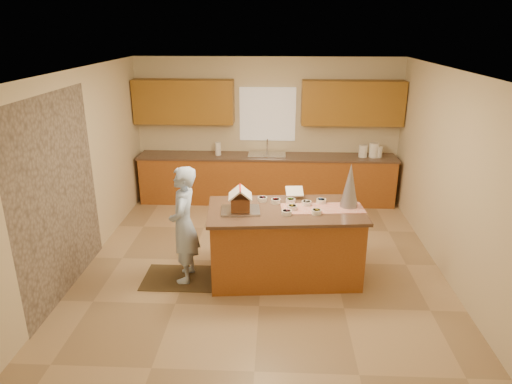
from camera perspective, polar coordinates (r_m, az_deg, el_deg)
floor at (r=6.79m, az=0.77°, el=-8.56°), size 5.50×5.50×0.00m
ceiling at (r=5.99m, az=0.90°, el=14.79°), size 5.50×5.50×0.00m
wall_back at (r=8.92m, az=1.43°, el=7.70°), size 5.50×5.50×0.00m
wall_front at (r=3.73m, az=-0.61°, el=-10.44°), size 5.50×5.50×0.00m
wall_left at (r=6.81m, az=-20.72°, el=2.52°), size 5.50×5.50×0.00m
wall_right at (r=6.67m, az=22.85°, el=1.89°), size 5.50×5.50×0.00m
stone_accent at (r=6.14m, az=-23.25°, el=-0.62°), size 0.00×2.50×2.50m
window_curtain at (r=8.83m, az=1.44°, el=9.56°), size 1.05×0.03×1.00m
back_counter_base at (r=8.87m, az=1.33°, el=1.53°), size 4.80×0.60×0.88m
back_counter_top at (r=8.73m, az=1.35°, el=4.40°), size 4.85×0.63×0.04m
upper_cabinet_left at (r=8.81m, az=-8.89°, el=10.96°), size 1.85×0.35×0.80m
upper_cabinet_right at (r=8.74m, az=11.82°, el=10.72°), size 1.85×0.35×0.80m
sink at (r=8.74m, az=1.35°, el=4.33°), size 0.70×0.45×0.12m
faucet at (r=8.87m, az=1.39°, el=5.70°), size 0.03×0.03×0.28m
island_base at (r=6.22m, az=3.58°, el=-6.51°), size 2.01×1.13×0.94m
island_top at (r=6.02m, az=3.68°, el=-2.30°), size 2.10×1.23×0.04m
table_runner at (r=6.08m, az=8.21°, el=-2.00°), size 1.10×0.48×0.01m
baking_tray at (r=5.92m, az=-1.94°, el=-2.28°), size 0.52×0.41×0.03m
cookbook at (r=6.37m, az=4.76°, el=0.09°), size 0.25×0.20×0.10m
tinsel_tree at (r=6.10m, az=11.52°, el=0.80°), size 0.26×0.26×0.59m
rug at (r=6.44m, az=-8.97°, el=-10.43°), size 1.06×0.69×0.01m
boy at (r=6.08m, az=-8.90°, el=-4.02°), size 0.38×0.57×1.57m
canister_a at (r=8.84m, az=13.08°, el=4.95°), size 0.16×0.16×0.22m
canister_b at (r=8.88m, az=14.35°, el=5.04°), size 0.18×0.18×0.26m
canister_c at (r=8.90m, az=14.89°, el=4.83°), size 0.14×0.14×0.20m
paper_towel at (r=8.77m, az=-4.72°, el=5.35°), size 0.11×0.11×0.24m
gingerbread_house at (r=5.88m, az=-1.95°, el=-1.15°), size 0.32×0.32×0.30m
candy_bowls at (r=6.09m, az=4.69°, el=-1.55°), size 0.92×0.59×0.06m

